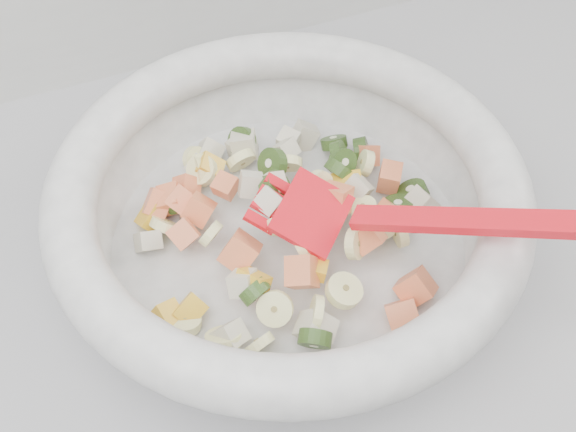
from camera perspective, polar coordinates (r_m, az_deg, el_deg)
name	(u,v)px	position (r m, az deg, el deg)	size (l,w,h in m)	color
mixing_bowl	(288,208)	(0.56, 0.01, 0.60)	(0.37, 0.37, 0.15)	white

